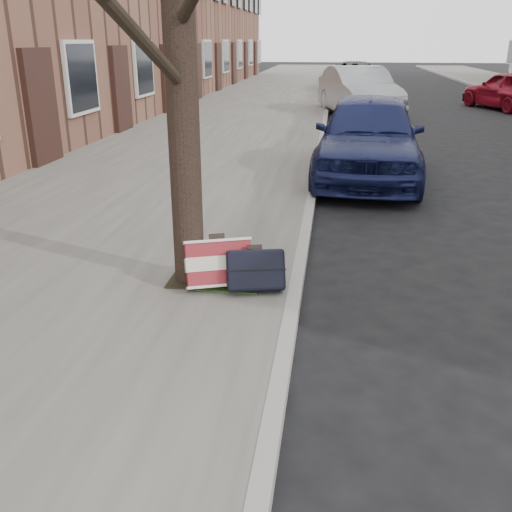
# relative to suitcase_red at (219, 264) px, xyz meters

# --- Properties ---
(ground) EXTENTS (120.00, 120.00, 0.00)m
(ground) POSITION_rel_suitcase_red_xyz_m (1.94, -0.88, -0.35)
(ground) COLOR black
(ground) RESTS_ON ground
(near_sidewalk) EXTENTS (5.00, 70.00, 0.12)m
(near_sidewalk) POSITION_rel_suitcase_red_xyz_m (-1.76, 14.12, -0.29)
(near_sidewalk) COLOR gray
(near_sidewalk) RESTS_ON ground
(dirt_patch) EXTENTS (0.85, 0.85, 0.02)m
(dirt_patch) POSITION_rel_suitcase_red_xyz_m (-0.06, 0.32, -0.22)
(dirt_patch) COLOR black
(dirt_patch) RESTS_ON near_sidewalk
(suitcase_red) EXTENTS (0.66, 0.50, 0.45)m
(suitcase_red) POSITION_rel_suitcase_red_xyz_m (0.00, 0.00, 0.00)
(suitcase_red) COLOR maroon
(suitcase_red) RESTS_ON near_sidewalk
(suitcase_navy) EXTENTS (0.57, 0.41, 0.41)m
(suitcase_navy) POSITION_rel_suitcase_red_xyz_m (0.34, -0.04, -0.02)
(suitcase_navy) COLOR black
(suitcase_navy) RESTS_ON near_sidewalk
(car_near_front) EXTENTS (1.94, 4.29, 1.43)m
(car_near_front) POSITION_rel_suitcase_red_xyz_m (1.54, 5.10, 0.37)
(car_near_front) COLOR #141A45
(car_near_front) RESTS_ON ground
(car_near_mid) EXTENTS (2.63, 4.72, 1.47)m
(car_near_mid) POSITION_rel_suitcase_red_xyz_m (1.64, 13.58, 0.39)
(car_near_mid) COLOR #9B9FA3
(car_near_mid) RESTS_ON ground
(car_near_back) EXTENTS (2.69, 4.93, 1.31)m
(car_near_back) POSITION_rel_suitcase_red_xyz_m (1.70, 22.65, 0.31)
(car_near_back) COLOR #3E3D42
(car_near_back) RESTS_ON ground
(car_far_back) EXTENTS (2.71, 4.08, 1.29)m
(car_far_back) POSITION_rel_suitcase_red_xyz_m (6.71, 16.08, 0.30)
(car_far_back) COLOR maroon
(car_far_back) RESTS_ON ground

